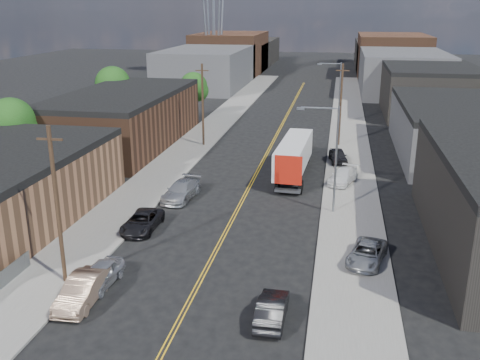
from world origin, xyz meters
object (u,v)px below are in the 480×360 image
at_px(car_left_d, 181,191).
at_px(car_right_lot_a, 367,253).
at_px(car_left_a, 100,275).
at_px(car_right_lot_b, 343,176).
at_px(semi_truck, 295,153).
at_px(car_left_c, 142,222).
at_px(car_right_lot_c, 338,156).
at_px(car_left_b, 82,290).
at_px(car_right_oncoming, 272,309).

relative_size(car_left_d, car_right_lot_a, 1.17).
bearing_deg(car_left_a, car_right_lot_b, 60.94).
xyz_separation_m(semi_truck, car_left_d, (-9.27, -9.62, -1.37)).
bearing_deg(car_left_c, car_right_lot_c, 55.66).
bearing_deg(car_right_lot_a, car_left_c, -175.49).
distance_m(semi_truck, car_left_a, 27.45).
distance_m(semi_truck, car_left_d, 13.43).
distance_m(car_left_b, car_right_lot_c, 35.16).
distance_m(car_left_c, car_right_lot_c, 25.90).
bearing_deg(car_left_a, car_right_lot_c, 68.57).
bearing_deg(car_left_a, semi_truck, 72.82).
xyz_separation_m(semi_truck, car_right_lot_b, (4.91, -2.78, -1.33)).
distance_m(car_left_b, car_left_d, 18.01).
distance_m(car_right_lot_a, car_right_lot_c, 24.25).
xyz_separation_m(car_left_d, car_right_lot_a, (15.78, -10.00, 0.01)).
distance_m(car_left_a, car_left_d, 16.01).
distance_m(car_left_b, car_right_lot_b, 28.90).
bearing_deg(car_right_lot_c, car_left_c, -133.69).
xyz_separation_m(car_left_d, car_right_lot_b, (14.18, 6.84, 0.04)).
bearing_deg(car_right_lot_c, car_left_a, -124.41).
bearing_deg(semi_truck, car_right_oncoming, -84.72).
bearing_deg(car_left_b, car_right_lot_a, 23.78).
xyz_separation_m(semi_truck, car_right_lot_a, (6.52, -19.62, -1.36)).
bearing_deg(car_left_d, car_left_c, -91.13).
height_order(car_left_d, car_right_oncoming, car_left_d).
height_order(semi_truck, car_left_b, semi_truck).
height_order(car_left_c, car_left_d, car_left_d).
bearing_deg(car_right_lot_b, car_left_d, -135.73).
bearing_deg(car_left_c, car_right_lot_a, -9.38).
distance_m(car_left_d, car_right_oncoming, 20.67).
bearing_deg(car_right_lot_a, car_right_lot_b, 109.30).
relative_size(car_left_c, car_right_lot_b, 1.05).
bearing_deg(semi_truck, car_right_lot_a, -68.76).
bearing_deg(semi_truck, car_left_b, -106.78).
relative_size(semi_truck, car_left_c, 2.96).
bearing_deg(semi_truck, car_left_a, -107.91).
relative_size(car_left_b, car_left_c, 0.99).
bearing_deg(car_right_lot_a, car_left_d, 161.50).
distance_m(car_left_d, car_right_lot_c, 19.64).
relative_size(car_left_c, car_right_lot_a, 1.06).
height_order(semi_truck, car_right_lot_c, semi_truck).
distance_m(car_right_oncoming, car_right_lot_c, 32.17).
bearing_deg(car_left_d, car_left_b, -85.33).
bearing_deg(car_left_d, semi_truck, 52.65).
relative_size(car_left_b, car_right_lot_b, 1.05).
bearing_deg(car_right_lot_a, car_right_oncoming, -110.46).
relative_size(semi_truck, car_right_lot_a, 3.15).
bearing_deg(semi_truck, car_left_c, -118.41).
bearing_deg(car_left_b, car_right_lot_b, 57.00).
relative_size(car_right_lot_b, car_right_lot_c, 1.12).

